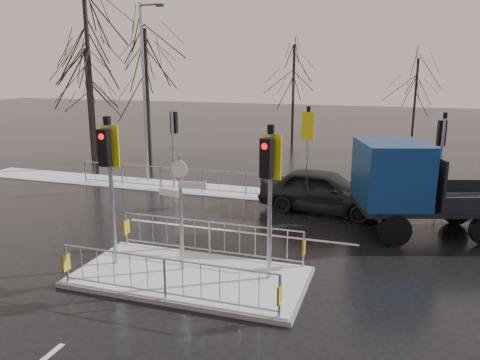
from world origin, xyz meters
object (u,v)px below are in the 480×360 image
(street_lamp_left, at_px, (145,87))
(flatbed_truck, at_px, (419,186))
(traffic_island, at_px, (190,265))
(car_far_lane, at_px, (323,191))

(street_lamp_left, bearing_deg, flatbed_truck, -18.58)
(traffic_island, bearing_deg, car_far_lane, 71.01)
(flatbed_truck, bearing_deg, car_far_lane, 154.63)
(car_far_lane, xyz_separation_m, flatbed_truck, (3.29, -1.56, 0.81))
(car_far_lane, xyz_separation_m, street_lamp_left, (-8.82, 2.51, 3.67))
(traffic_island, xyz_separation_m, street_lamp_left, (-6.42, 9.49, 4.10))
(car_far_lane, distance_m, street_lamp_left, 9.88)
(flatbed_truck, distance_m, street_lamp_left, 13.09)
(car_far_lane, bearing_deg, traffic_island, 168.15)
(flatbed_truck, bearing_deg, traffic_island, -136.38)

